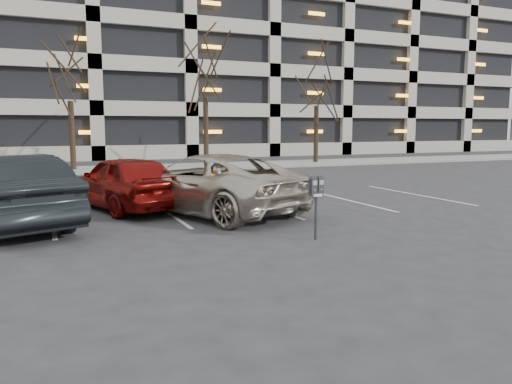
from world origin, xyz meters
TOP-DOWN VIEW (x-y plane):
  - ground at (0.00, 0.00)m, footprint 140.00×140.00m
  - sidewalk at (0.00, 16.00)m, footprint 80.00×4.00m
  - stall_lines at (-1.40, 2.30)m, footprint 16.90×5.20m
  - parking_garage at (12.00, 33.84)m, footprint 52.00×20.00m
  - tree_b at (-3.00, 16.00)m, footprint 3.45×3.45m
  - tree_c at (4.00, 16.00)m, footprint 3.85×3.85m
  - tree_d at (11.00, 16.00)m, footprint 3.45×3.45m
  - parking_meter at (0.60, -2.24)m, footprint 0.34×0.18m
  - suv_silver at (-0.43, 1.63)m, footprint 4.62×6.14m
  - car_red at (-2.36, 3.03)m, footprint 3.03×4.73m
  - car_dark at (-5.16, 1.48)m, footprint 3.31×5.21m

SIDE VIEW (x-z plane):
  - ground at x=0.00m, z-range 0.00..0.00m
  - stall_lines at x=-1.40m, z-range 0.00..0.01m
  - sidewalk at x=0.00m, z-range 0.00..0.12m
  - car_red at x=-2.36m, z-range 0.00..1.50m
  - suv_silver at x=-0.43m, z-range 0.00..1.55m
  - car_dark at x=-5.16m, z-range 0.00..1.62m
  - parking_meter at x=0.60m, z-range 0.33..1.58m
  - tree_d at x=11.00m, z-range 1.74..9.57m
  - tree_b at x=-3.00m, z-range 1.74..9.58m
  - tree_c at x=4.00m, z-range 1.95..10.69m
  - parking_garage at x=12.00m, z-range -0.24..18.76m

